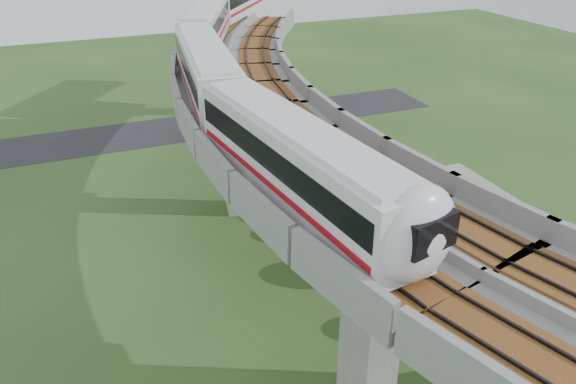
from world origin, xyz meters
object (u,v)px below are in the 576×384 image
at_px(metro_train, 233,45).
at_px(car_dark, 468,211).
at_px(car_white, 534,354).
at_px(car_red, 541,246).

height_order(metro_train, car_dark, metro_train).
xyz_separation_m(metro_train, car_white, (8.34, -26.04, -11.64)).
relative_size(metro_train, car_dark, 12.58).
xyz_separation_m(car_red, car_dark, (-1.69, 5.97, 0.02)).
bearing_deg(car_white, car_dark, 52.82).
distance_m(metro_train, car_dark, 22.35).
height_order(car_white, car_dark, car_dark).
height_order(car_white, car_red, car_red).
bearing_deg(car_white, metro_train, 95.50).
xyz_separation_m(metro_train, car_dark, (14.86, -12.02, -11.58)).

